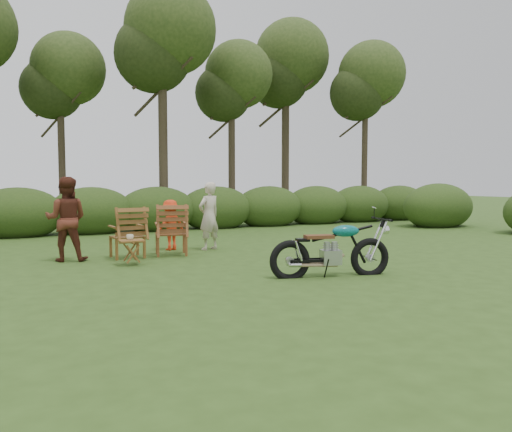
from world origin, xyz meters
name	(u,v)px	position (x,y,z in m)	size (l,w,h in m)	color
ground	(313,281)	(0.00, 0.00, 0.00)	(80.00, 80.00, 0.00)	#2D4617
tree_line	(165,113)	(0.50, 9.74, 3.81)	(22.52, 11.62, 8.14)	#32281B
motorcycle	(330,276)	(0.46, 0.19, 0.00)	(1.94, 0.74, 1.11)	#0DADAD
lawn_chair_right	(171,255)	(-1.18, 3.64, 0.00)	(0.73, 0.73, 1.06)	brown
lawn_chair_left	(128,258)	(-2.09, 3.67, 0.00)	(0.71, 0.71, 1.03)	brown
side_table	(132,253)	(-2.22, 2.72, 0.24)	(0.46, 0.38, 0.47)	brown
cup	(130,237)	(-2.24, 2.74, 0.52)	(0.13, 0.13, 0.10)	beige
adult_a	(209,250)	(-0.17, 4.05, 0.00)	(0.56, 0.37, 1.54)	beige
adult_b	(67,261)	(-3.23, 3.78, 0.00)	(0.80, 0.62, 1.64)	#562518
child	(171,250)	(-0.97, 4.38, 0.00)	(0.73, 0.42, 1.14)	red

